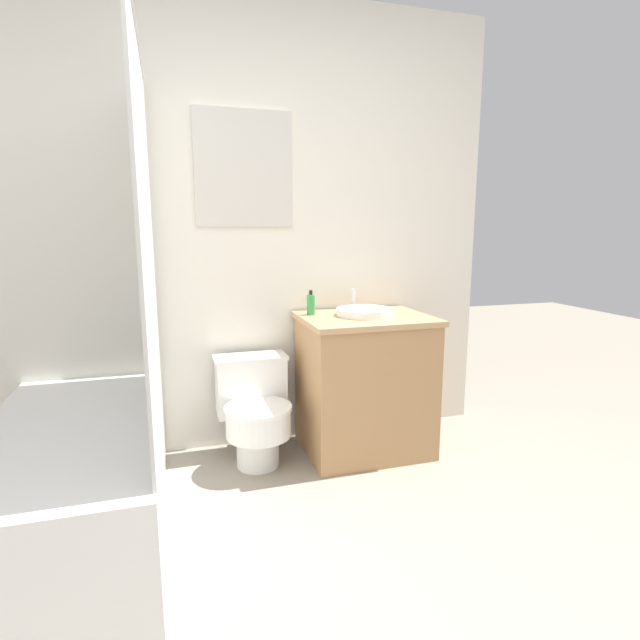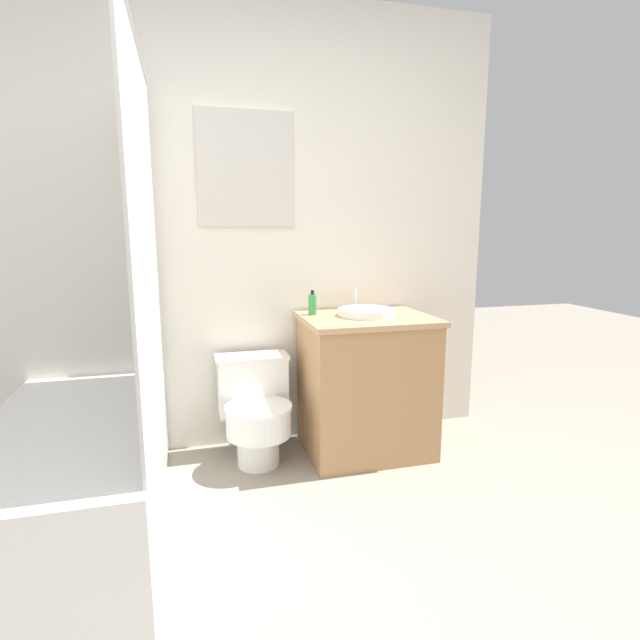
{
  "view_description": "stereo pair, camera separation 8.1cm",
  "coord_description": "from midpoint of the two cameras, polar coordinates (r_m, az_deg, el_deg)",
  "views": [
    {
      "loc": [
        -0.32,
        -0.97,
        1.26
      ],
      "look_at": [
        0.4,
        1.4,
        0.8
      ],
      "focal_mm": 28.0,
      "sensor_mm": 36.0,
      "label": 1
    },
    {
      "loc": [
        -0.24,
        -0.99,
        1.26
      ],
      "look_at": [
        0.4,
        1.4,
        0.8
      ],
      "focal_mm": 28.0,
      "sensor_mm": 36.0,
      "label": 2
    }
  ],
  "objects": [
    {
      "name": "wall_back",
      "position": [
        2.87,
        -11.5,
        10.19
      ],
      "size": [
        3.15,
        0.07,
        2.5
      ],
      "color": "silver",
      "rests_on": "ground_plane"
    },
    {
      "name": "sink",
      "position": [
        2.78,
        4.24,
        0.95
      ],
      "size": [
        0.31,
        0.35,
        0.13
      ],
      "color": "white",
      "rests_on": "vanity"
    },
    {
      "name": "toilet",
      "position": [
        2.77,
        -8.28,
        -10.07
      ],
      "size": [
        0.4,
        0.49,
        0.56
      ],
      "color": "white",
      "rests_on": "ground_plane"
    },
    {
      "name": "vanity",
      "position": [
        2.85,
        4.29,
        -7.28
      ],
      "size": [
        0.71,
        0.57,
        0.78
      ],
      "color": "#AD7F51",
      "rests_on": "ground_plane"
    },
    {
      "name": "soap_bottle",
      "position": [
        2.79,
        -1.88,
        1.8
      ],
      "size": [
        0.05,
        0.05,
        0.14
      ],
      "color": "green",
      "rests_on": "vanity"
    },
    {
      "name": "shower_area",
      "position": [
        2.38,
        -26.69,
        -14.94
      ],
      "size": [
        0.69,
        1.41,
        1.98
      ],
      "color": "white",
      "rests_on": "ground_plane"
    }
  ]
}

